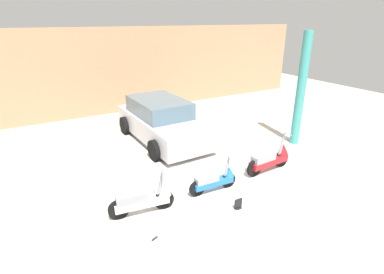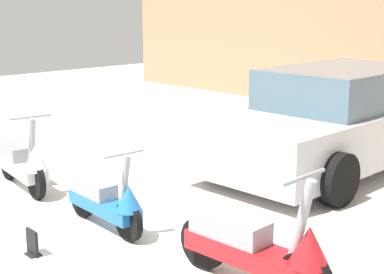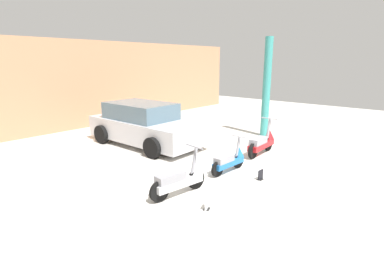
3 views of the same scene
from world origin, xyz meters
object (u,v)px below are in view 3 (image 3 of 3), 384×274
(scooter_front_center, at_px, (262,142))
(placard_near_left_scooter, at_px, (207,204))
(car_rear_left, at_px, (145,125))
(support_column_side, at_px, (267,88))
(scooter_front_right, at_px, (230,160))
(placard_near_right_scooter, at_px, (260,175))
(scooter_front_left, at_px, (181,178))

(scooter_front_center, distance_m, placard_near_left_scooter, 4.23)
(car_rear_left, relative_size, placard_near_left_scooter, 16.94)
(support_column_side, bearing_deg, car_rear_left, 146.38)
(scooter_front_center, relative_size, placard_near_left_scooter, 6.18)
(scooter_front_right, xyz_separation_m, car_rear_left, (0.30, 3.88, 0.38))
(placard_near_left_scooter, xyz_separation_m, support_column_side, (6.34, 2.12, 1.79))
(car_rear_left, distance_m, support_column_side, 4.90)
(scooter_front_right, distance_m, car_rear_left, 3.91)
(support_column_side, bearing_deg, scooter_front_center, -153.19)
(placard_near_left_scooter, xyz_separation_m, placard_near_right_scooter, (2.12, -0.05, 0.00))
(placard_near_left_scooter, bearing_deg, car_rear_left, 63.32)
(scooter_front_left, bearing_deg, car_rear_left, 68.09)
(car_rear_left, bearing_deg, support_column_side, 55.00)
(scooter_front_right, relative_size, car_rear_left, 0.31)
(scooter_front_left, distance_m, scooter_front_right, 1.91)
(scooter_front_left, distance_m, support_column_side, 6.47)
(scooter_front_right, height_order, placard_near_right_scooter, scooter_front_right)
(placard_near_right_scooter, bearing_deg, scooter_front_left, 154.24)
(placard_near_right_scooter, bearing_deg, placard_near_left_scooter, 178.71)
(placard_near_left_scooter, height_order, placard_near_right_scooter, same)
(support_column_side, bearing_deg, placard_near_right_scooter, -152.76)
(scooter_front_left, relative_size, placard_near_left_scooter, 5.80)
(car_rear_left, height_order, support_column_side, support_column_side)
(scooter_front_right, distance_m, support_column_side, 4.71)
(support_column_side, bearing_deg, scooter_front_left, -168.67)
(scooter_front_center, distance_m, support_column_side, 2.93)
(scooter_front_center, relative_size, support_column_side, 0.42)
(placard_near_left_scooter, bearing_deg, scooter_front_center, 13.58)
(placard_near_right_scooter, bearing_deg, support_column_side, 27.24)
(car_rear_left, bearing_deg, scooter_front_left, -31.12)
(placard_near_left_scooter, distance_m, placard_near_right_scooter, 2.12)
(scooter_front_left, xyz_separation_m, scooter_front_center, (3.92, 0.10, 0.02))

